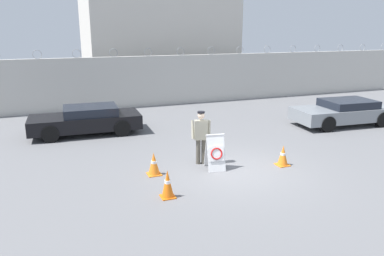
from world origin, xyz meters
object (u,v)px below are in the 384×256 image
traffic_cone_near (283,156)px  parked_car_far_side (344,112)px  traffic_cone_far (154,164)px  security_guard (201,135)px  traffic_cone_mid (168,184)px  barricade_sign (215,152)px  parked_car_front_coupe (87,120)px

traffic_cone_near → parked_car_far_side: parked_car_far_side is taller
traffic_cone_far → traffic_cone_near: bearing=-9.5°
security_guard → traffic_cone_far: bearing=29.0°
security_guard → traffic_cone_near: size_ratio=2.62×
security_guard → traffic_cone_mid: 2.86m
barricade_sign → traffic_cone_mid: (-2.05, -1.48, -0.19)m
traffic_cone_far → parked_car_far_side: (10.03, 2.95, 0.27)m
traffic_cone_near → parked_car_far_side: bearing=32.2°
barricade_sign → parked_car_front_coupe: (-3.46, 5.82, 0.04)m
barricade_sign → security_guard: size_ratio=0.65×
security_guard → traffic_cone_mid: (-1.82, -2.11, -0.63)m
traffic_cone_near → parked_car_front_coupe: (-5.71, 6.29, 0.28)m
barricade_sign → traffic_cone_near: 2.31m
security_guard → traffic_cone_near: 2.81m
traffic_cone_mid → traffic_cone_far: bearing=87.4°
traffic_cone_near → traffic_cone_far: bearing=170.5°
barricade_sign → traffic_cone_mid: bearing=-135.7°
barricade_sign → traffic_cone_near: (2.25, -0.48, -0.24)m
security_guard → parked_car_far_side: (8.30, 2.55, -0.39)m
traffic_cone_far → parked_car_far_side: 10.46m
security_guard → traffic_cone_mid: bearing=65.2°
security_guard → traffic_cone_near: security_guard is taller
traffic_cone_near → traffic_cone_mid: traffic_cone_mid is taller
security_guard → parked_car_front_coupe: bearing=-42.3°
security_guard → parked_car_front_coupe: 6.11m
barricade_sign → parked_car_front_coupe: 6.77m
traffic_cone_mid → traffic_cone_far: 1.71m
traffic_cone_mid → traffic_cone_far: size_ratio=1.09×
traffic_cone_far → parked_car_front_coupe: (-1.48, 5.58, 0.27)m
parked_car_front_coupe → traffic_cone_near: bearing=134.2°
parked_car_front_coupe → traffic_cone_mid: bearing=102.9°
parked_car_far_side → traffic_cone_mid: bearing=28.6°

